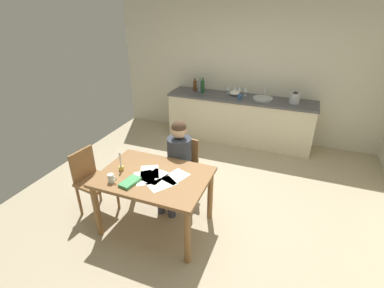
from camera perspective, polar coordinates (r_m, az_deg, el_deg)
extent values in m
cube|color=tan|center=(4.02, 1.62, -12.59)|extent=(5.20, 5.20, 0.04)
cube|color=beige|center=(5.76, 10.84, 14.01)|extent=(5.20, 0.12, 2.60)
cube|color=beige|center=(5.68, 9.36, 4.72)|extent=(2.74, 0.60, 0.86)
cube|color=#4C4C51|center=(5.53, 9.71, 9.04)|extent=(2.78, 0.64, 0.04)
cube|color=olive|center=(3.32, -7.65, -6.53)|extent=(1.26, 0.89, 0.04)
cylinder|color=olive|center=(3.57, -18.54, -12.57)|extent=(0.07, 0.07, 0.70)
cylinder|color=olive|center=(3.09, -0.95, -18.14)|extent=(0.07, 0.07, 0.70)
cylinder|color=olive|center=(4.05, -11.90, -6.42)|extent=(0.07, 0.07, 0.70)
cylinder|color=olive|center=(3.64, 3.66, -10.12)|extent=(0.07, 0.07, 0.70)
cube|color=olive|center=(3.91, -2.34, -5.25)|extent=(0.44, 0.44, 0.04)
cube|color=olive|center=(3.94, -1.10, -1.39)|extent=(0.36, 0.06, 0.40)
cylinder|color=olive|center=(3.99, -5.63, -8.66)|extent=(0.04, 0.04, 0.45)
cylinder|color=olive|center=(3.85, -1.26, -10.02)|extent=(0.04, 0.04, 0.45)
cylinder|color=olive|center=(4.23, -3.20, -6.30)|extent=(0.04, 0.04, 0.45)
cylinder|color=olive|center=(4.10, 0.98, -7.47)|extent=(0.04, 0.04, 0.45)
cylinder|color=#333842|center=(3.77, -2.53, -2.30)|extent=(0.35, 0.35, 0.50)
sphere|color=#D8AD8C|center=(3.61, -2.64, 2.70)|extent=(0.20, 0.20, 0.20)
sphere|color=#473323|center=(3.59, -2.65, 3.28)|extent=(0.19, 0.19, 0.19)
cylinder|color=#383847|center=(3.80, -4.91, -6.58)|extent=(0.17, 0.39, 0.13)
cylinder|color=#383847|center=(3.80, -6.28, -10.81)|extent=(0.10, 0.10, 0.45)
cylinder|color=#383847|center=(3.73, -2.79, -7.20)|extent=(0.17, 0.39, 0.13)
cylinder|color=#383847|center=(3.73, -4.16, -11.52)|extent=(0.10, 0.10, 0.45)
cube|color=olive|center=(3.85, -18.71, -7.24)|extent=(0.45, 0.45, 0.04)
cube|color=olive|center=(3.87, -21.05, -3.82)|extent=(0.08, 0.36, 0.40)
cylinder|color=olive|center=(3.79, -18.23, -12.22)|extent=(0.04, 0.04, 0.46)
cylinder|color=olive|center=(3.97, -14.72, -9.69)|extent=(0.04, 0.04, 0.46)
cylinder|color=olive|center=(4.01, -21.66, -10.45)|extent=(0.04, 0.04, 0.46)
cylinder|color=olive|center=(4.18, -18.19, -8.16)|extent=(0.04, 0.04, 0.46)
cylinder|color=white|center=(3.27, -15.93, -6.61)|extent=(0.07, 0.07, 0.10)
torus|color=white|center=(3.24, -15.37, -6.69)|extent=(0.07, 0.01, 0.07)
cylinder|color=gold|center=(3.47, -13.95, -4.73)|extent=(0.06, 0.06, 0.05)
cylinder|color=white|center=(3.41, -14.17, -3.00)|extent=(0.02, 0.02, 0.19)
cube|color=#479F5D|center=(3.21, -12.30, -7.46)|extent=(0.17, 0.26, 0.03)
cube|color=white|center=(3.29, -7.33, -6.46)|extent=(0.26, 0.33, 0.00)
cube|color=white|center=(3.28, -9.51, -6.68)|extent=(0.35, 0.36, 0.00)
cube|color=white|center=(3.16, -6.12, -7.95)|extent=(0.34, 0.36, 0.00)
cube|color=white|center=(3.27, -3.31, -6.52)|extent=(0.30, 0.35, 0.00)
cube|color=white|center=(3.38, -8.50, -5.55)|extent=(0.33, 0.36, 0.00)
cylinder|color=#B2B7BC|center=(5.46, 14.00, 8.83)|extent=(0.36, 0.36, 0.04)
cylinder|color=silver|center=(5.58, 14.37, 10.26)|extent=(0.02, 0.02, 0.24)
cylinder|color=#593319|center=(5.83, 0.59, 11.58)|extent=(0.07, 0.07, 0.20)
cylinder|color=#593319|center=(5.80, 0.60, 12.76)|extent=(0.03, 0.03, 0.05)
cylinder|color=#8C999E|center=(5.78, 1.59, 11.61)|extent=(0.07, 0.07, 0.23)
cylinder|color=#8C999E|center=(5.74, 1.61, 13.01)|extent=(0.03, 0.03, 0.06)
cylinder|color=#194C23|center=(5.71, 2.16, 11.40)|extent=(0.07, 0.07, 0.23)
cylinder|color=#194C23|center=(5.68, 2.18, 12.81)|extent=(0.03, 0.03, 0.06)
ellipsoid|color=white|center=(5.60, 8.54, 10.07)|extent=(0.20, 0.20, 0.09)
cylinder|color=#B7BABF|center=(5.40, 19.88, 8.63)|extent=(0.18, 0.18, 0.18)
cone|color=#262628|center=(5.37, 20.06, 9.74)|extent=(0.11, 0.11, 0.04)
cylinder|color=silver|center=(5.65, 10.61, 9.60)|extent=(0.06, 0.06, 0.00)
cylinder|color=silver|center=(5.64, 10.64, 9.96)|extent=(0.01, 0.01, 0.07)
cone|color=silver|center=(5.62, 10.71, 10.69)|extent=(0.07, 0.07, 0.08)
cylinder|color=silver|center=(5.67, 9.43, 9.76)|extent=(0.06, 0.06, 0.00)
cylinder|color=silver|center=(5.66, 9.46, 10.12)|extent=(0.01, 0.01, 0.07)
cone|color=silver|center=(5.64, 9.51, 10.85)|extent=(0.07, 0.07, 0.08)
cylinder|color=silver|center=(5.69, 8.52, 9.88)|extent=(0.06, 0.06, 0.00)
cylinder|color=silver|center=(5.68, 8.54, 10.24)|extent=(0.01, 0.01, 0.07)
cone|color=silver|center=(5.66, 8.59, 10.97)|extent=(0.07, 0.07, 0.08)
cylinder|color=silver|center=(5.72, 7.21, 10.05)|extent=(0.06, 0.06, 0.00)
cylinder|color=silver|center=(5.71, 7.23, 10.41)|extent=(0.01, 0.01, 0.07)
cone|color=silver|center=(5.69, 7.28, 11.13)|extent=(0.07, 0.07, 0.08)
cylinder|color=#33598C|center=(5.37, 9.52, 9.31)|extent=(0.07, 0.07, 0.10)
torus|color=#33598C|center=(5.36, 9.95, 9.30)|extent=(0.07, 0.01, 0.07)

